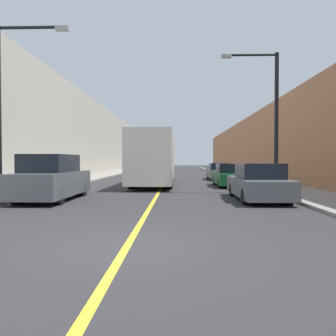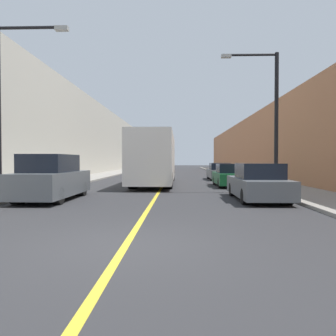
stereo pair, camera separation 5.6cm
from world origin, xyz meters
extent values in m
plane|color=#2D2D30|center=(0.00, 0.00, 0.00)|extent=(200.00, 200.00, 0.00)
cube|color=gray|center=(-7.19, 30.00, 0.06)|extent=(3.11, 72.00, 0.12)
cube|color=gray|center=(7.19, 30.00, 0.06)|extent=(3.11, 72.00, 0.12)
cube|color=#B7B2A3|center=(-10.74, 30.00, 4.38)|extent=(4.00, 72.00, 8.75)
cube|color=#B2724C|center=(10.74, 30.00, 3.24)|extent=(4.00, 72.00, 6.48)
cube|color=gold|center=(0.00, 30.00, 0.00)|extent=(0.16, 72.00, 0.01)
cube|color=silver|center=(-0.61, 16.45, 1.86)|extent=(2.58, 11.91, 3.12)
cube|color=black|center=(-0.61, 10.53, 2.41)|extent=(2.20, 0.04, 1.40)
cylinder|color=black|center=(-1.62, 12.76, 0.51)|extent=(0.57, 1.01, 1.01)
cylinder|color=black|center=(0.40, 12.76, 0.51)|extent=(0.57, 1.01, 1.01)
cylinder|color=black|center=(-1.62, 20.14, 0.51)|extent=(0.57, 1.01, 1.01)
cylinder|color=black|center=(0.40, 20.14, 0.51)|extent=(0.57, 1.01, 1.01)
cube|color=#51565B|center=(-4.35, 7.36, 0.70)|extent=(1.92, 4.92, 0.99)
cube|color=black|center=(-4.35, 7.12, 1.56)|extent=(1.69, 2.71, 0.74)
cube|color=black|center=(-4.35, 4.93, 0.87)|extent=(1.63, 0.04, 0.44)
cylinder|color=black|center=(-5.10, 5.84, 0.34)|extent=(0.42, 0.68, 0.68)
cylinder|color=black|center=(-3.60, 5.84, 0.34)|extent=(0.42, 0.68, 0.68)
cylinder|color=black|center=(-5.10, 8.89, 0.34)|extent=(0.42, 0.68, 0.68)
cylinder|color=black|center=(-3.60, 8.89, 0.34)|extent=(0.42, 0.68, 0.68)
cube|color=#51565B|center=(4.40, 7.54, 0.56)|extent=(1.89, 4.74, 0.74)
cube|color=black|center=(4.40, 7.30, 1.24)|extent=(1.67, 2.13, 0.63)
cube|color=black|center=(4.40, 5.20, 0.69)|extent=(1.61, 0.04, 0.33)
cylinder|color=black|center=(3.66, 6.07, 0.31)|extent=(0.42, 0.62, 0.62)
cylinder|color=black|center=(5.14, 6.07, 0.31)|extent=(0.42, 0.62, 0.62)
cylinder|color=black|center=(3.66, 9.01, 0.31)|extent=(0.42, 0.62, 0.62)
cylinder|color=black|center=(5.14, 9.01, 0.31)|extent=(0.42, 0.62, 0.62)
cube|color=#145128|center=(4.34, 14.73, 0.53)|extent=(1.83, 4.49, 0.69)
cube|color=black|center=(4.34, 14.51, 1.17)|extent=(1.61, 2.02, 0.59)
cube|color=black|center=(4.34, 12.52, 0.65)|extent=(1.55, 0.04, 0.31)
cylinder|color=black|center=(3.62, 13.34, 0.31)|extent=(0.40, 0.62, 0.62)
cylinder|color=black|center=(5.05, 13.34, 0.31)|extent=(0.40, 0.62, 0.62)
cylinder|color=black|center=(3.62, 16.12, 0.31)|extent=(0.40, 0.62, 0.62)
cylinder|color=black|center=(5.05, 16.12, 0.31)|extent=(0.40, 0.62, 0.62)
cube|color=#51565B|center=(4.55, 21.94, 0.53)|extent=(1.83, 4.69, 0.68)
cube|color=black|center=(4.55, 21.71, 1.16)|extent=(1.61, 2.11, 0.58)
cube|color=black|center=(4.55, 19.63, 0.65)|extent=(1.55, 0.04, 0.31)
cylinder|color=black|center=(3.84, 20.49, 0.31)|extent=(0.40, 0.62, 0.62)
cylinder|color=black|center=(5.26, 20.49, 0.31)|extent=(0.40, 0.62, 0.62)
cylinder|color=black|center=(3.84, 23.40, 0.31)|extent=(0.40, 0.62, 0.62)
cylinder|color=black|center=(5.26, 23.40, 0.31)|extent=(0.40, 0.62, 0.62)
cylinder|color=black|center=(-4.68, 6.05, 6.77)|extent=(2.51, 0.12, 0.12)
cube|color=#999993|center=(-3.42, 6.05, 6.72)|extent=(0.50, 0.24, 0.16)
cylinder|color=black|center=(5.93, 10.15, 3.59)|extent=(0.20, 0.20, 6.92)
cylinder|color=black|center=(4.68, 10.15, 6.95)|extent=(2.51, 0.12, 0.12)
cube|color=#999993|center=(3.42, 10.15, 6.90)|extent=(0.50, 0.24, 0.16)
camera|label=1|loc=(1.00, -6.43, 1.70)|focal=35.00mm
camera|label=2|loc=(1.06, -6.43, 1.70)|focal=35.00mm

